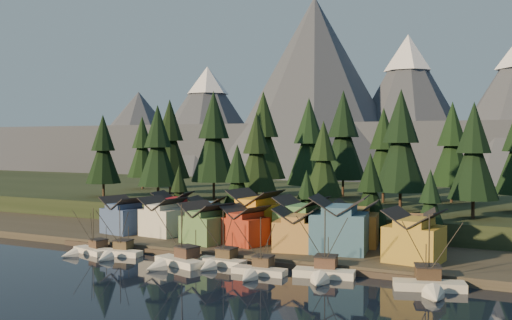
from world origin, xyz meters
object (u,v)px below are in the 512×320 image
at_px(boat_5, 323,264).
at_px(house_back_1, 208,214).
at_px(boat_3, 218,254).
at_px(house_back_0, 173,210).
at_px(boat_4, 257,264).
at_px(boat_1, 115,246).
at_px(boat_2, 174,253).
at_px(boat_6, 431,276).
at_px(boat_0, 86,245).
at_px(house_front_1, 163,215).
at_px(house_front_0, 124,214).

height_order(boat_5, house_back_1, boat_5).
relative_size(boat_3, house_back_0, 1.15).
bearing_deg(boat_4, boat_5, 12.54).
height_order(boat_1, boat_2, boat_2).
bearing_deg(boat_4, boat_6, 2.35).
bearing_deg(boat_2, boat_3, 45.10).
relative_size(boat_5, house_back_1, 1.40).
height_order(boat_4, boat_6, boat_6).
height_order(boat_1, boat_3, boat_3).
bearing_deg(boat_5, boat_0, 172.58).
distance_m(boat_2, house_front_1, 24.76).
distance_m(boat_2, boat_4, 16.11).
bearing_deg(boat_6, boat_1, 163.63).
bearing_deg(boat_6, boat_5, 161.21).
relative_size(boat_3, house_back_1, 1.26).
height_order(boat_2, house_front_1, boat_2).
height_order(boat_3, boat_4, boat_3).
bearing_deg(house_back_0, boat_0, -108.88).
bearing_deg(house_front_0, boat_4, -11.18).
distance_m(house_back_0, house_back_1, 9.86).
bearing_deg(house_back_1, boat_4, -58.23).
bearing_deg(boat_4, house_back_0, 140.46).
bearing_deg(boat_2, boat_4, 18.31).
bearing_deg(house_back_1, boat_6, -36.51).
bearing_deg(boat_2, house_back_1, 125.68).
height_order(boat_4, house_front_0, house_front_0).
bearing_deg(house_front_0, boat_0, -64.56).
relative_size(boat_4, boat_5, 0.87).
xyz_separation_m(boat_4, house_back_1, (-24.71, 25.55, 3.77)).
bearing_deg(house_back_0, boat_1, -93.64).
bearing_deg(house_front_0, house_back_0, 63.15).
bearing_deg(boat_6, boat_2, 166.49).
xyz_separation_m(boat_5, boat_6, (16.82, -0.61, 0.06)).
bearing_deg(house_front_0, boat_3, -11.92).
distance_m(house_front_0, house_back_1, 18.78).
height_order(boat_2, boat_5, boat_2).
height_order(boat_0, boat_2, boat_2).
xyz_separation_m(boat_0, boat_4, (37.61, -1.16, 0.11)).
xyz_separation_m(boat_1, house_front_0, (-10.70, 15.64, 3.81)).
bearing_deg(boat_5, house_back_0, 142.97).
xyz_separation_m(boat_3, house_front_1, (-22.61, 15.17, 3.79)).
distance_m(boat_1, house_back_1, 24.87).
relative_size(boat_2, boat_5, 1.00).
bearing_deg(house_back_0, boat_2, -67.31).
bearing_deg(house_back_0, house_back_1, -16.89).
xyz_separation_m(boat_0, boat_2, (21.51, -1.46, 0.47)).
xyz_separation_m(boat_6, house_back_1, (-52.02, 23.41, 3.35)).
relative_size(boat_1, boat_4, 1.00).
bearing_deg(boat_3, house_back_1, 129.20).
relative_size(boat_6, house_back_1, 1.45).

